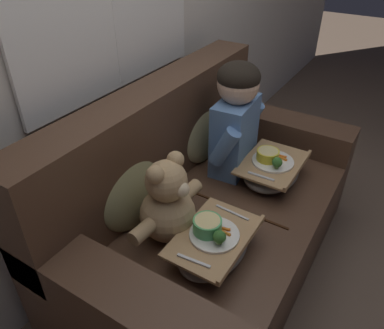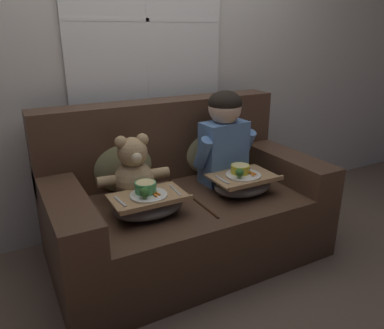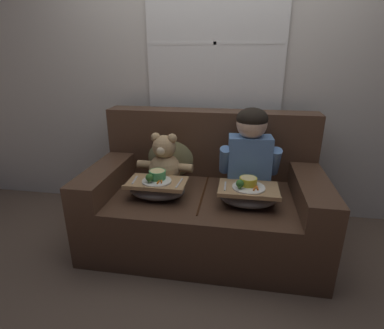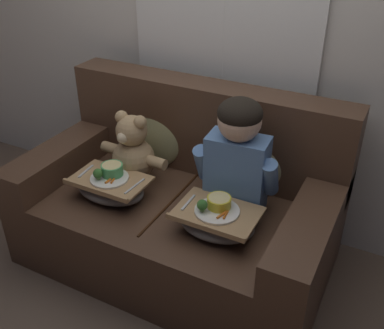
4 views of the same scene
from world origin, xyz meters
name	(u,v)px [view 2 (image 2 of 4)]	position (x,y,z in m)	size (l,w,h in m)	color
ground_plane	(187,253)	(0.00, 0.00, 0.00)	(14.00, 14.00, 0.00)	brown
wall_back_with_window	(146,52)	(0.00, 0.63, 1.31)	(8.00, 0.08, 2.60)	beige
couch	(182,203)	(0.00, 0.08, 0.35)	(1.75, 0.99, 1.00)	#4C3323
throw_pillow_behind_child	(207,146)	(0.33, 0.30, 0.64)	(0.41, 0.20, 0.42)	tan
throw_pillow_behind_teddy	(122,160)	(-0.33, 0.30, 0.64)	(0.43, 0.21, 0.45)	#898456
child_figure	(224,133)	(0.33, 0.08, 0.80)	(0.46, 0.23, 0.64)	#5B84BC
teddy_bear	(134,173)	(-0.33, 0.08, 0.63)	(0.46, 0.32, 0.42)	tan
lap_tray_child	(243,183)	(0.33, -0.16, 0.52)	(0.42, 0.30, 0.20)	slate
lap_tray_teddy	(149,204)	(-0.33, -0.16, 0.52)	(0.43, 0.28, 0.20)	slate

